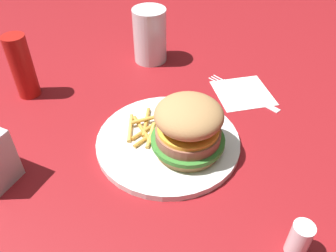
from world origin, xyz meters
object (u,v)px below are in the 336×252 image
(fries_pile, at_px, (144,129))
(napkin, at_px, (243,93))
(plate, at_px, (168,142))
(ketchup_bottle, at_px, (22,67))
(sandwich, at_px, (188,127))
(salt_shaker, at_px, (299,239))
(drink_glass, at_px, (150,39))
(fork, at_px, (242,91))

(fries_pile, xyz_separation_m, napkin, (-0.06, 0.23, -0.02))
(plate, distance_m, ketchup_bottle, 0.33)
(sandwich, relative_size, napkin, 1.11)
(salt_shaker, bearing_deg, drink_glass, -175.87)
(plate, bearing_deg, napkin, 115.65)
(plate, distance_m, salt_shaker, 0.26)
(sandwich, xyz_separation_m, salt_shaker, (0.21, 0.07, -0.03))
(fries_pile, bearing_deg, fork, 104.76)
(fork, height_order, salt_shaker, salt_shaker)
(drink_glass, bearing_deg, plate, -10.67)
(sandwich, bearing_deg, salt_shaker, 18.10)
(fries_pile, height_order, drink_glass, drink_glass)
(fries_pile, distance_m, napkin, 0.24)
(fries_pile, distance_m, ketchup_bottle, 0.28)
(fries_pile, bearing_deg, napkin, 104.38)
(ketchup_bottle, xyz_separation_m, salt_shaker, (0.48, 0.32, -0.04))
(fork, bearing_deg, napkin, 24.95)
(sandwich, height_order, drink_glass, drink_glass)
(plate, relative_size, ketchup_bottle, 1.90)
(plate, distance_m, fries_pile, 0.05)
(napkin, bearing_deg, sandwich, -53.85)
(salt_shaker, bearing_deg, fork, 163.15)
(sandwich, xyz_separation_m, drink_glass, (-0.32, 0.03, -0.01))
(drink_glass, relative_size, ketchup_bottle, 0.94)
(plate, xyz_separation_m, salt_shaker, (0.25, 0.09, 0.02))
(fries_pile, distance_m, fork, 0.24)
(fries_pile, height_order, fork, fries_pile)
(sandwich, xyz_separation_m, ketchup_bottle, (-0.27, -0.25, 0.01))
(fries_pile, height_order, salt_shaker, salt_shaker)
(fork, relative_size, ketchup_bottle, 1.25)
(sandwich, relative_size, ketchup_bottle, 0.94)
(napkin, bearing_deg, fries_pile, -75.62)
(sandwich, xyz_separation_m, fries_pile, (-0.07, -0.06, -0.04))
(drink_glass, xyz_separation_m, salt_shaker, (0.53, 0.04, -0.03))
(napkin, bearing_deg, drink_glass, -143.78)
(sandwich, height_order, ketchup_bottle, ketchup_bottle)
(drink_glass, relative_size, salt_shaker, 2.23)
(plate, height_order, fork, plate)
(salt_shaker, bearing_deg, plate, -159.21)
(fries_pile, relative_size, ketchup_bottle, 0.76)
(ketchup_bottle, bearing_deg, fries_pile, 43.61)
(fries_pile, height_order, ketchup_bottle, ketchup_bottle)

